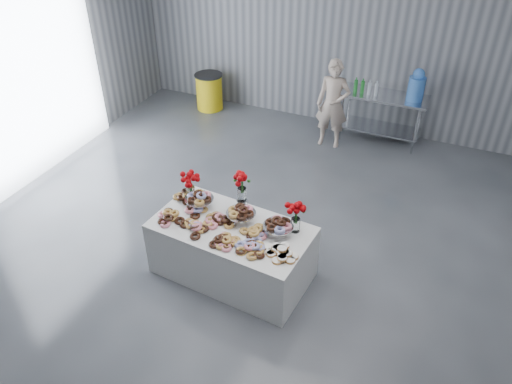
% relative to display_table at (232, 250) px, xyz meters
% --- Properties ---
extents(ground, '(9.00, 9.00, 0.00)m').
position_rel_display_table_xyz_m(ground, '(0.02, 0.07, -0.38)').
color(ground, '#35383D').
rests_on(ground, ground).
extents(room_walls, '(8.04, 9.04, 4.02)m').
position_rel_display_table_xyz_m(room_walls, '(-0.26, 0.14, 2.26)').
color(room_walls, slate).
rests_on(room_walls, ground).
extents(display_table, '(1.98, 1.16, 0.75)m').
position_rel_display_table_xyz_m(display_table, '(0.00, 0.00, 0.00)').
color(display_table, silver).
rests_on(display_table, ground).
extents(prep_table, '(1.50, 0.60, 0.90)m').
position_rel_display_table_xyz_m(prep_table, '(0.93, 4.17, 0.24)').
color(prep_table, silver).
rests_on(prep_table, ground).
extents(donut_mounds, '(1.87, 0.96, 0.09)m').
position_rel_display_table_xyz_m(donut_mounds, '(0.00, -0.05, 0.42)').
color(donut_mounds, '#B89443').
rests_on(donut_mounds, display_table).
extents(cake_stand_left, '(0.36, 0.36, 0.17)m').
position_rel_display_table_xyz_m(cake_stand_left, '(-0.53, 0.20, 0.52)').
color(cake_stand_left, silver).
rests_on(cake_stand_left, display_table).
extents(cake_stand_mid, '(0.36, 0.36, 0.17)m').
position_rel_display_table_xyz_m(cake_stand_mid, '(0.06, 0.15, 0.52)').
color(cake_stand_mid, silver).
rests_on(cake_stand_mid, display_table).
extents(cake_stand_right, '(0.36, 0.36, 0.17)m').
position_rel_display_table_xyz_m(cake_stand_right, '(0.56, 0.10, 0.52)').
color(cake_stand_right, silver).
rests_on(cake_stand_right, display_table).
extents(danish_pile, '(0.48, 0.48, 0.11)m').
position_rel_display_table_xyz_m(danish_pile, '(0.73, -0.22, 0.43)').
color(danish_pile, white).
rests_on(danish_pile, display_table).
extents(bouquet_left, '(0.26, 0.26, 0.42)m').
position_rel_display_table_xyz_m(bouquet_left, '(-0.73, 0.32, 0.67)').
color(bouquet_left, white).
rests_on(bouquet_left, display_table).
extents(bouquet_right, '(0.26, 0.26, 0.42)m').
position_rel_display_table_xyz_m(bouquet_right, '(0.72, 0.24, 0.67)').
color(bouquet_right, white).
rests_on(bouquet_right, display_table).
extents(bouquet_center, '(0.26, 0.26, 0.57)m').
position_rel_display_table_xyz_m(bouquet_center, '(-0.02, 0.35, 0.75)').
color(bouquet_center, silver).
rests_on(bouquet_center, display_table).
extents(water_jug, '(0.28, 0.28, 0.55)m').
position_rel_display_table_xyz_m(water_jug, '(1.43, 4.17, 0.77)').
color(water_jug, '#4487E9').
rests_on(water_jug, prep_table).
extents(drink_bottles, '(0.54, 0.08, 0.27)m').
position_rel_display_table_xyz_m(drink_bottles, '(0.61, 4.07, 0.66)').
color(drink_bottles, '#268C33').
rests_on(drink_bottles, prep_table).
extents(person, '(0.60, 0.42, 1.57)m').
position_rel_display_table_xyz_m(person, '(0.16, 3.68, 0.41)').
color(person, '#CC8C93').
rests_on(person, ground).
extents(trash_barrel, '(0.56, 0.56, 0.72)m').
position_rel_display_table_xyz_m(trash_barrel, '(-2.52, 4.12, -0.01)').
color(trash_barrel, yellow).
rests_on(trash_barrel, ground).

